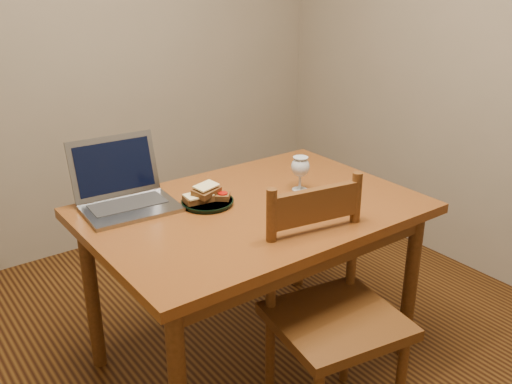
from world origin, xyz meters
TOP-DOWN VIEW (x-y plane):
  - floor at (0.00, 0.00)m, footprint 3.20×3.20m
  - back_wall at (0.00, 1.61)m, footprint 3.20×0.02m
  - right_wall at (1.61, 0.00)m, footprint 0.02×3.20m
  - table at (0.11, 0.11)m, footprint 1.30×0.90m
  - chair at (0.13, -0.34)m, footprint 0.50×0.49m
  - plate at (-0.03, 0.23)m, footprint 0.21×0.21m
  - sandwich_cheese at (-0.07, 0.24)m, footprint 0.12×0.08m
  - sandwich_tomato at (0.01, 0.22)m, footprint 0.11×0.11m
  - sandwich_top at (-0.03, 0.24)m, footprint 0.13×0.11m
  - milk_glass at (0.37, 0.13)m, footprint 0.08×0.08m
  - laptop at (-0.30, 0.44)m, footprint 0.38×0.35m

SIDE VIEW (x-z plane):
  - floor at x=0.00m, z-range -0.02..0.00m
  - chair at x=0.13m, z-range 0.28..0.75m
  - table at x=0.11m, z-range 0.28..1.02m
  - plate at x=-0.03m, z-range 0.74..0.76m
  - sandwich_tomato at x=0.01m, z-range 0.76..0.79m
  - sandwich_cheese at x=-0.07m, z-range 0.76..0.79m
  - sandwich_top at x=-0.03m, z-range 0.78..0.82m
  - laptop at x=-0.30m, z-range 0.68..0.94m
  - milk_glass at x=0.37m, z-range 0.74..0.89m
  - back_wall at x=0.00m, z-range 0.00..2.60m
  - right_wall at x=1.61m, z-range 0.00..2.60m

